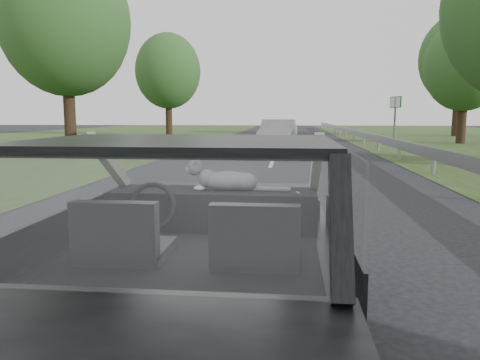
% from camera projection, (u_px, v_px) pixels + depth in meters
% --- Properties ---
extents(ground, '(140.00, 140.00, 0.00)m').
position_uv_depth(ground, '(199.00, 352.00, 3.14)').
color(ground, '#2E2E32').
rests_on(ground, ground).
extents(subject_car, '(1.80, 4.00, 1.45)m').
position_uv_depth(subject_car, '(198.00, 247.00, 3.04)').
color(subject_car, black).
rests_on(subject_car, ground).
extents(dashboard, '(1.58, 0.45, 0.30)m').
position_uv_depth(dashboard, '(213.00, 209.00, 3.64)').
color(dashboard, black).
rests_on(dashboard, subject_car).
extents(driver_seat, '(0.50, 0.72, 0.42)m').
position_uv_depth(driver_seat, '(122.00, 233.00, 2.77)').
color(driver_seat, '#262628').
rests_on(driver_seat, subject_car).
extents(passenger_seat, '(0.50, 0.72, 0.42)m').
position_uv_depth(passenger_seat, '(256.00, 237.00, 2.69)').
color(passenger_seat, '#262628').
rests_on(passenger_seat, subject_car).
extents(steering_wheel, '(0.36, 0.36, 0.04)m').
position_uv_depth(steering_wheel, '(152.00, 206.00, 3.38)').
color(steering_wheel, black).
rests_on(steering_wheel, dashboard).
extents(cat, '(0.58, 0.19, 0.26)m').
position_uv_depth(cat, '(228.00, 180.00, 3.59)').
color(cat, gray).
rests_on(cat, dashboard).
extents(guardrail, '(0.05, 90.00, 0.32)m').
position_uv_depth(guardrail, '(430.00, 153.00, 12.45)').
color(guardrail, '#97989A').
rests_on(guardrail, ground).
extents(other_car, '(1.96, 4.31, 1.38)m').
position_uv_depth(other_car, '(278.00, 135.00, 21.17)').
color(other_car, '#AAAAAA').
rests_on(other_car, ground).
extents(highway_sign, '(0.49, 1.00, 2.60)m').
position_uv_depth(highway_sign, '(395.00, 120.00, 25.98)').
color(highway_sign, '#1B5B25').
rests_on(highway_sign, ground).
extents(tree_2, '(5.03, 5.03, 6.58)m').
position_uv_depth(tree_2, '(464.00, 84.00, 25.59)').
color(tree_2, '#2C5C24').
rests_on(tree_2, ground).
extents(tree_3, '(7.11, 7.11, 8.79)m').
position_uv_depth(tree_3, '(458.00, 77.00, 34.77)').
color(tree_3, '#2C5C24').
rests_on(tree_3, ground).
extents(tree_5, '(6.86, 6.86, 8.97)m').
position_uv_depth(tree_5, '(67.00, 52.00, 21.64)').
color(tree_5, '#2C5C24').
rests_on(tree_5, ground).
extents(tree_6, '(6.29, 6.29, 7.62)m').
position_uv_depth(tree_6, '(168.00, 86.00, 36.25)').
color(tree_6, '#2C5C24').
rests_on(tree_6, ground).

